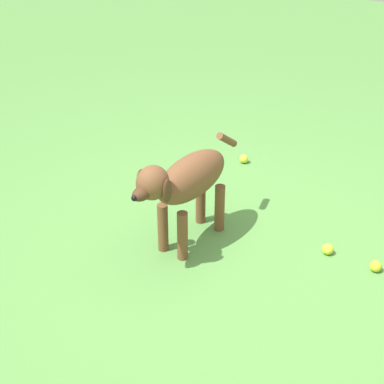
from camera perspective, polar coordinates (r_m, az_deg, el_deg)
name	(u,v)px	position (r m, az deg, el deg)	size (l,w,h in m)	color
ground	(224,255)	(3.44, 3.13, -6.13)	(14.00, 14.00, 0.00)	#548C42
dog	(186,182)	(3.30, -0.58, 1.01)	(0.32, 0.94, 0.64)	brown
tennis_ball_0	(328,249)	(3.51, 13.06, -5.43)	(0.07, 0.07, 0.07)	yellow
tennis_ball_1	(244,159)	(4.42, 5.07, 3.23)	(0.07, 0.07, 0.07)	#C9D534
tennis_ball_2	(376,266)	(3.45, 17.42, -6.89)	(0.07, 0.07, 0.07)	#CDD12C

